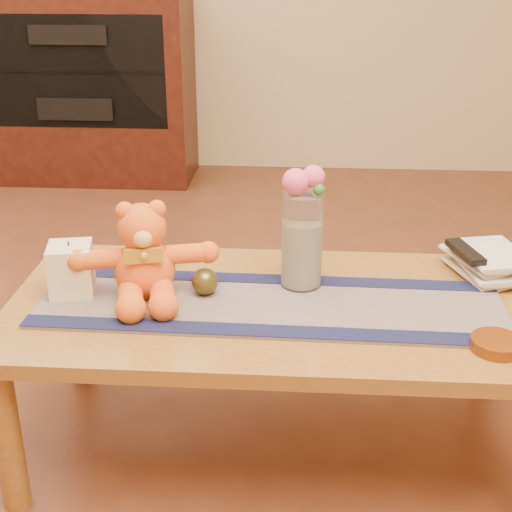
# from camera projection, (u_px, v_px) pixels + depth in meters

# --- Properties ---
(floor) EXTENTS (5.50, 5.50, 0.00)m
(floor) POSITION_uv_depth(u_px,v_px,m) (273.00, 442.00, 2.08)
(floor) COLOR #572A18
(floor) RESTS_ON ground
(coffee_table_top) EXTENTS (1.40, 0.70, 0.04)m
(coffee_table_top) POSITION_uv_depth(u_px,v_px,m) (275.00, 309.00, 1.91)
(coffee_table_top) COLOR brown
(coffee_table_top) RESTS_ON floor
(table_leg_fl) EXTENTS (0.07, 0.07, 0.41)m
(table_leg_fl) POSITION_uv_depth(u_px,v_px,m) (7.00, 437.00, 1.77)
(table_leg_fl) COLOR brown
(table_leg_fl) RESTS_ON floor
(table_leg_bl) EXTENTS (0.07, 0.07, 0.41)m
(table_leg_bl) POSITION_uv_depth(u_px,v_px,m) (77.00, 323.00, 2.30)
(table_leg_bl) COLOR brown
(table_leg_bl) RESTS_ON floor
(table_leg_br) EXTENTS (0.07, 0.07, 0.41)m
(table_leg_br) POSITION_uv_depth(u_px,v_px,m) (487.00, 336.00, 2.23)
(table_leg_br) COLOR brown
(table_leg_br) RESTS_ON floor
(persian_runner) EXTENTS (1.21, 0.37, 0.01)m
(persian_runner) POSITION_uv_depth(u_px,v_px,m) (270.00, 305.00, 1.88)
(persian_runner) COLOR #171840
(persian_runner) RESTS_ON coffee_table_top
(runner_border_near) EXTENTS (1.20, 0.08, 0.00)m
(runner_border_near) POSITION_uv_depth(u_px,v_px,m) (266.00, 331.00, 1.74)
(runner_border_near) COLOR #131639
(runner_border_near) RESTS_ON persian_runner
(runner_border_far) EXTENTS (1.20, 0.08, 0.00)m
(runner_border_far) POSITION_uv_depth(u_px,v_px,m) (274.00, 279.00, 2.01)
(runner_border_far) COLOR #131639
(runner_border_far) RESTS_ON persian_runner
(teddy_bear) EXTENTS (0.42, 0.37, 0.25)m
(teddy_bear) POSITION_uv_depth(u_px,v_px,m) (144.00, 251.00, 1.88)
(teddy_bear) COLOR orange
(teddy_bear) RESTS_ON persian_runner
(pillar_candle) EXTENTS (0.13, 0.13, 0.13)m
(pillar_candle) POSITION_uv_depth(u_px,v_px,m) (71.00, 269.00, 1.91)
(pillar_candle) COLOR beige
(pillar_candle) RESTS_ON persian_runner
(candle_wick) EXTENTS (0.00, 0.00, 0.01)m
(candle_wick) POSITION_uv_depth(u_px,v_px,m) (68.00, 244.00, 1.88)
(candle_wick) COLOR black
(candle_wick) RESTS_ON pillar_candle
(glass_vase) EXTENTS (0.11, 0.11, 0.26)m
(glass_vase) POSITION_uv_depth(u_px,v_px,m) (302.00, 240.00, 1.93)
(glass_vase) COLOR silver
(glass_vase) RESTS_ON persian_runner
(potpourri_fill) EXTENTS (0.09, 0.09, 0.18)m
(potpourri_fill) POSITION_uv_depth(u_px,v_px,m) (302.00, 254.00, 1.95)
(potpourri_fill) COLOR beige
(potpourri_fill) RESTS_ON glass_vase
(rose_left) EXTENTS (0.07, 0.07, 0.07)m
(rose_left) POSITION_uv_depth(u_px,v_px,m) (296.00, 182.00, 1.86)
(rose_left) COLOR #EA527C
(rose_left) RESTS_ON glass_vase
(rose_right) EXTENTS (0.06, 0.06, 0.06)m
(rose_right) POSITION_uv_depth(u_px,v_px,m) (313.00, 177.00, 1.86)
(rose_right) COLOR #EA527C
(rose_right) RESTS_ON glass_vase
(blue_flower_back) EXTENTS (0.04, 0.04, 0.04)m
(blue_flower_back) POSITION_uv_depth(u_px,v_px,m) (307.00, 179.00, 1.90)
(blue_flower_back) COLOR #5270B2
(blue_flower_back) RESTS_ON glass_vase
(blue_flower_side) EXTENTS (0.04, 0.04, 0.04)m
(blue_flower_side) POSITION_uv_depth(u_px,v_px,m) (292.00, 184.00, 1.89)
(blue_flower_side) COLOR #5270B2
(blue_flower_side) RESTS_ON glass_vase
(leaf_sprig) EXTENTS (0.03, 0.03, 0.03)m
(leaf_sprig) POSITION_uv_depth(u_px,v_px,m) (319.00, 190.00, 1.85)
(leaf_sprig) COLOR #33662D
(leaf_sprig) RESTS_ON glass_vase
(bronze_ball) EXTENTS (0.08, 0.08, 0.07)m
(bronze_ball) POSITION_uv_depth(u_px,v_px,m) (205.00, 282.00, 1.91)
(bronze_ball) COLOR #484318
(bronze_ball) RESTS_ON persian_runner
(book_bottom) EXTENTS (0.23, 0.26, 0.02)m
(book_bottom) POSITION_uv_depth(u_px,v_px,m) (461.00, 275.00, 2.03)
(book_bottom) COLOR beige
(book_bottom) RESTS_ON coffee_table_top
(book_lower) EXTENTS (0.20, 0.25, 0.02)m
(book_lower) POSITION_uv_depth(u_px,v_px,m) (464.00, 269.00, 2.02)
(book_lower) COLOR beige
(book_lower) RESTS_ON book_bottom
(book_upper) EXTENTS (0.24, 0.27, 0.02)m
(book_upper) POSITION_uv_depth(u_px,v_px,m) (460.00, 262.00, 2.02)
(book_upper) COLOR beige
(book_upper) RESTS_ON book_lower
(book_top) EXTENTS (0.21, 0.25, 0.02)m
(book_top) POSITION_uv_depth(u_px,v_px,m) (465.00, 256.00, 2.01)
(book_top) COLOR beige
(book_top) RESTS_ON book_upper
(tv_remote) EXTENTS (0.09, 0.17, 0.02)m
(tv_remote) POSITION_uv_depth(u_px,v_px,m) (465.00, 252.00, 1.99)
(tv_remote) COLOR black
(tv_remote) RESTS_ON book_top
(amber_dish) EXTENTS (0.15, 0.15, 0.03)m
(amber_dish) POSITION_uv_depth(u_px,v_px,m) (496.00, 344.00, 1.68)
(amber_dish) COLOR #BF5914
(amber_dish) RESTS_ON coffee_table_top
(media_cabinet) EXTENTS (1.20, 0.50, 1.10)m
(media_cabinet) POSITION_uv_depth(u_px,v_px,m) (87.00, 85.00, 4.20)
(media_cabinet) COLOR black
(media_cabinet) RESTS_ON floor
(cabinet_cavity) EXTENTS (1.02, 0.03, 0.61)m
(cabinet_cavity) POSITION_uv_depth(u_px,v_px,m) (73.00, 72.00, 3.95)
(cabinet_cavity) COLOR black
(cabinet_cavity) RESTS_ON media_cabinet
(cabinet_shelf) EXTENTS (1.02, 0.20, 0.02)m
(cabinet_shelf) POSITION_uv_depth(u_px,v_px,m) (77.00, 70.00, 4.02)
(cabinet_shelf) COLOR black
(cabinet_shelf) RESTS_ON media_cabinet
(stereo_upper) EXTENTS (0.42, 0.28, 0.10)m
(stereo_upper) POSITION_uv_depth(u_px,v_px,m) (75.00, 32.00, 3.96)
(stereo_upper) COLOR black
(stereo_upper) RESTS_ON media_cabinet
(stereo_lower) EXTENTS (0.42, 0.28, 0.12)m
(stereo_lower) POSITION_uv_depth(u_px,v_px,m) (82.00, 105.00, 4.12)
(stereo_lower) COLOR black
(stereo_lower) RESTS_ON media_cabinet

